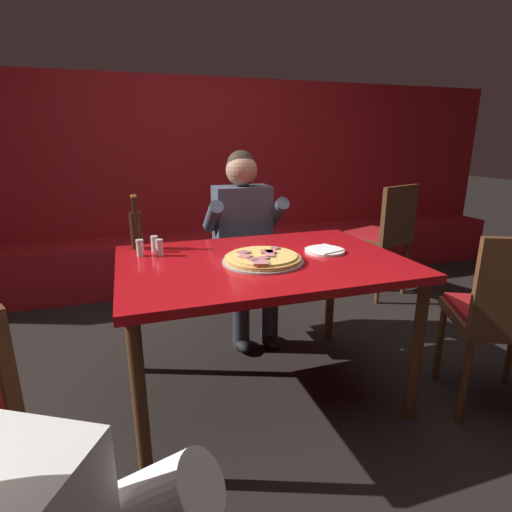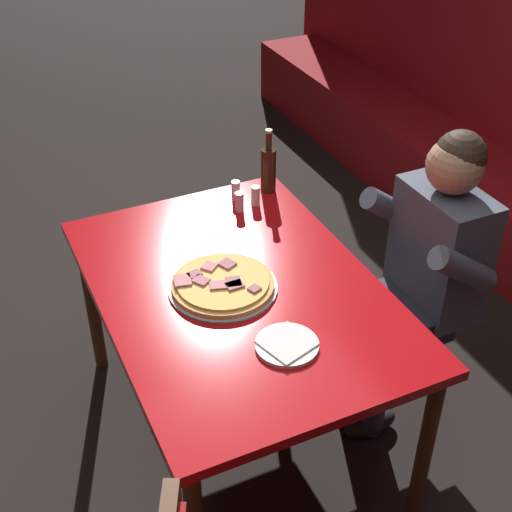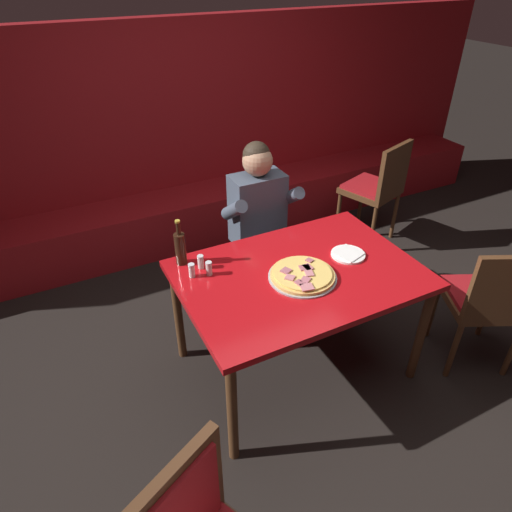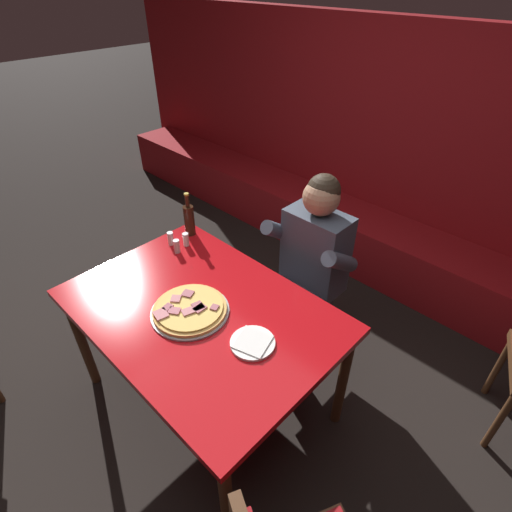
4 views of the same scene
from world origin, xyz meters
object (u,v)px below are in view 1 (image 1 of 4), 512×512
object	(u,v)px
shaker_red_pepper_flakes	(140,249)
dining_chair_side_aisle	(385,230)
shaker_parmesan	(160,248)
main_dining_table	(262,273)
pizza	(263,259)
shaker_black_pepper	(155,245)
plate_white_paper	(325,250)
diner_seated_blue_shirt	(246,237)
beer_bottle	(136,229)
dining_chair_by_booth	(508,310)

from	to	relation	value
shaker_red_pepper_flakes	dining_chair_side_aisle	size ratio (longest dim) A/B	0.09
dining_chair_side_aisle	shaker_parmesan	bearing A→B (deg)	-157.16
shaker_red_pepper_flakes	dining_chair_side_aisle	world-z (taller)	dining_chair_side_aisle
shaker_red_pepper_flakes	shaker_parmesan	world-z (taller)	same
main_dining_table	pizza	xyz separation A→B (m)	(-0.01, -0.05, 0.09)
shaker_black_pepper	plate_white_paper	bearing A→B (deg)	-18.41
main_dining_table	dining_chair_side_aisle	size ratio (longest dim) A/B	1.42
pizza	diner_seated_blue_shirt	world-z (taller)	diner_seated_blue_shirt
beer_bottle	diner_seated_blue_shirt	bearing A→B (deg)	23.51
main_dining_table	plate_white_paper	bearing A→B (deg)	2.78
main_dining_table	shaker_black_pepper	xyz separation A→B (m)	(-0.50, 0.30, 0.11)
pizza	plate_white_paper	xyz separation A→B (m)	(0.37, 0.07, -0.01)
main_dining_table	beer_bottle	bearing A→B (deg)	145.31
shaker_parmesan	diner_seated_blue_shirt	bearing A→B (deg)	39.08
beer_bottle	dining_chair_by_booth	distance (m)	1.91
shaker_parmesan	diner_seated_blue_shirt	distance (m)	0.79
plate_white_paper	beer_bottle	distance (m)	1.02
pizza	shaker_black_pepper	distance (m)	0.60
main_dining_table	pizza	world-z (taller)	pizza
pizza	plate_white_paper	world-z (taller)	pizza
pizza	diner_seated_blue_shirt	xyz separation A→B (m)	(0.14, 0.76, -0.08)
dining_chair_by_booth	dining_chair_side_aisle	bearing A→B (deg)	75.23
plate_white_paper	shaker_red_pepper_flakes	bearing A→B (deg)	166.34
shaker_parmesan	dining_chair_side_aisle	distance (m)	2.13
shaker_red_pepper_flakes	dining_chair_by_booth	distance (m)	1.82
shaker_black_pepper	shaker_parmesan	world-z (taller)	same
shaker_red_pepper_flakes	shaker_black_pepper	bearing A→B (deg)	37.15
shaker_parmesan	dining_chair_side_aisle	xyz separation A→B (m)	(1.96, 0.82, -0.22)
beer_bottle	dining_chair_by_booth	xyz separation A→B (m)	(1.65, -0.91, -0.32)
shaker_black_pepper	pizza	bearing A→B (deg)	-36.32
shaker_parmesan	diner_seated_blue_shirt	world-z (taller)	diner_seated_blue_shirt
dining_chair_side_aisle	diner_seated_blue_shirt	bearing A→B (deg)	-166.21
shaker_black_pepper	diner_seated_blue_shirt	size ratio (longest dim) A/B	0.07
plate_white_paper	diner_seated_blue_shirt	bearing A→B (deg)	108.28
shaker_black_pepper	beer_bottle	bearing A→B (deg)	129.93
dining_chair_by_booth	plate_white_paper	bearing A→B (deg)	143.45
main_dining_table	dining_chair_side_aisle	distance (m)	1.81
plate_white_paper	dining_chair_by_booth	xyz separation A→B (m)	(0.71, -0.53, -0.22)
main_dining_table	dining_chair_by_booth	distance (m)	1.19
diner_seated_blue_shirt	shaker_red_pepper_flakes	bearing A→B (deg)	-146.35
shaker_parmesan	dining_chair_by_booth	xyz separation A→B (m)	(1.55, -0.73, -0.25)
plate_white_paper	dining_chair_by_booth	world-z (taller)	dining_chair_by_booth
beer_bottle	shaker_black_pepper	world-z (taller)	beer_bottle
pizza	dining_chair_side_aisle	xyz separation A→B (m)	(1.49, 1.10, -0.20)
plate_white_paper	shaker_parmesan	distance (m)	0.86
plate_white_paper	main_dining_table	bearing A→B (deg)	-177.22
dining_chair_side_aisle	dining_chair_by_booth	bearing A→B (deg)	-104.77
diner_seated_blue_shirt	dining_chair_side_aisle	world-z (taller)	diner_seated_blue_shirt
shaker_parmesan	shaker_black_pepper	bearing A→B (deg)	102.59
beer_bottle	main_dining_table	bearing A→B (deg)	-34.69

